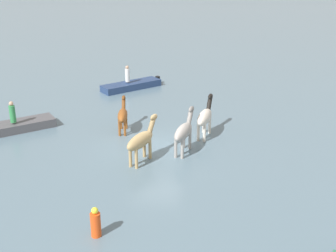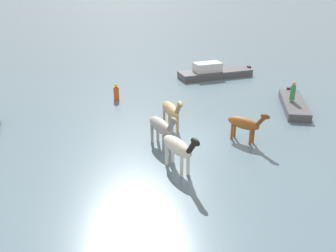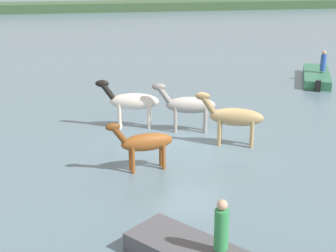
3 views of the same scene
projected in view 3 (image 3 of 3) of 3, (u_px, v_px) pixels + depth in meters
ground_plane at (189, 143)px, 18.82m from camera, size 214.13×214.13×0.00m
distant_shoreline at (103, 11)px, 70.04m from camera, size 192.72×6.00×2.40m
horse_dun_straggler at (145, 143)px, 16.13m from camera, size 2.28×0.78×1.76m
horse_mid_herd at (132, 102)px, 20.30m from camera, size 2.64×0.97×2.04m
horse_pinto_flank at (188, 105)px, 19.83m from camera, size 2.61×1.03×2.02m
horse_chestnut_trailing at (234, 117)px, 18.32m from camera, size 2.55×1.32×2.01m
boat_motor_center at (316, 78)px, 28.73m from camera, size 3.45×5.24×0.75m
person_spotter_bow at (323, 62)px, 28.30m from camera, size 0.32×0.32×1.19m
person_boatman_standing at (221, 226)px, 10.69m from camera, size 0.32×0.32×1.19m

